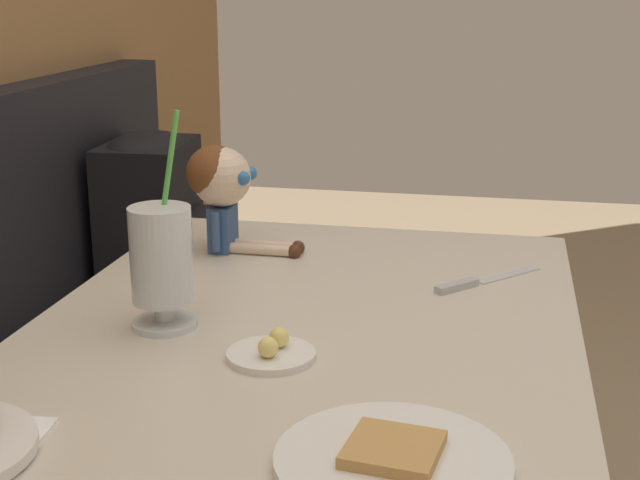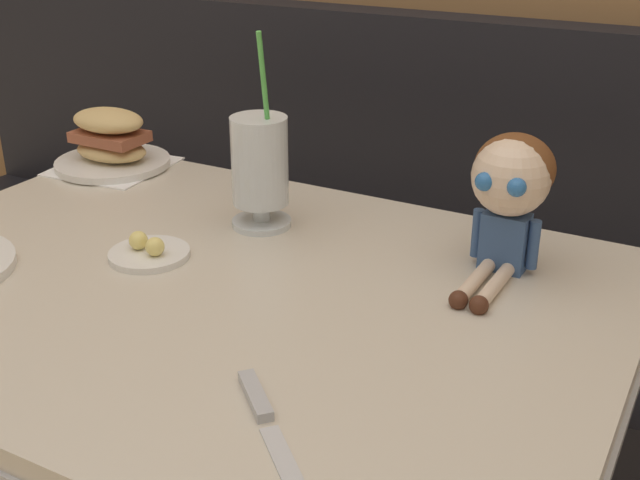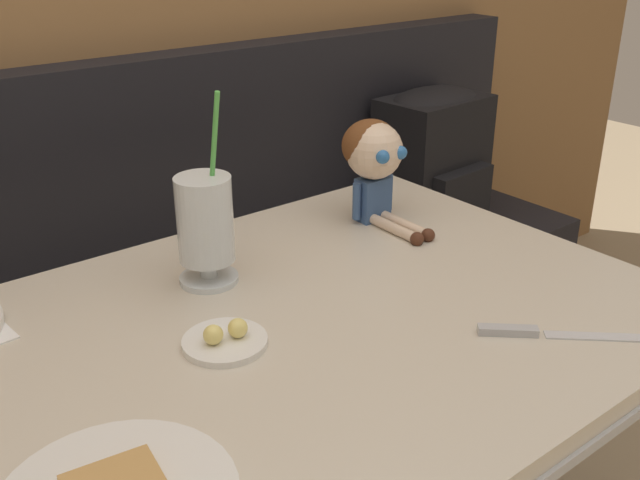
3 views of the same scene
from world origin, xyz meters
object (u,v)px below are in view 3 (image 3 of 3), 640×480
(butter_knife, at_px, (532,332))
(backpack, at_px, (433,157))
(butter_saucer, at_px, (225,339))
(milkshake_glass, at_px, (205,224))
(seated_doll, at_px, (374,156))

(butter_knife, bearing_deg, backpack, 50.65)
(backpack, bearing_deg, butter_saucer, -150.60)
(milkshake_glass, xyz_separation_m, backpack, (0.96, 0.41, -0.18))
(milkshake_glass, bearing_deg, butter_knife, -57.37)
(milkshake_glass, bearing_deg, seated_doll, 4.80)
(seated_doll, relative_size, backpack, 0.54)
(butter_saucer, bearing_deg, milkshake_glass, 65.90)
(seated_doll, bearing_deg, backpack, 33.04)
(butter_knife, distance_m, seated_doll, 0.49)
(butter_saucer, xyz_separation_m, backpack, (1.04, 0.59, -0.09))
(butter_saucer, height_order, butter_knife, butter_saucer)
(milkshake_glass, height_order, butter_saucer, milkshake_glass)
(milkshake_glass, bearing_deg, backpack, 22.86)
(milkshake_glass, xyz_separation_m, seated_doll, (0.39, 0.03, 0.03))
(backpack, bearing_deg, seated_doll, -146.96)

